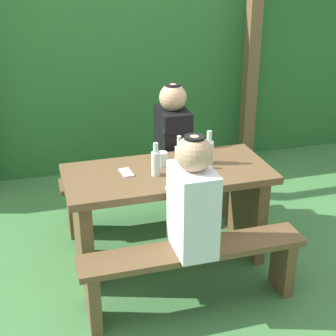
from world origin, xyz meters
TOP-DOWN VIEW (x-y plane):
  - ground_plane at (0.00, 0.00)m, footprint 12.00×12.00m
  - hedge_backdrop at (0.00, 2.08)m, footprint 6.40×0.76m
  - pergola_post_right at (1.28, 1.49)m, footprint 0.12×0.12m
  - picnic_table at (0.00, 0.00)m, footprint 1.40×0.64m
  - bench_near at (0.00, -0.55)m, footprint 1.40×0.24m
  - bench_far at (0.00, 0.55)m, footprint 1.40×0.24m
  - person_white_shirt at (-0.01, -0.55)m, footprint 0.25×0.35m
  - person_black_coat at (0.20, 0.55)m, footprint 0.25×0.35m
  - drinking_glass at (-0.01, 0.09)m, footprint 0.07×0.07m
  - bottle_left at (0.31, 0.04)m, footprint 0.07×0.07m
  - bottle_right at (-0.10, -0.05)m, footprint 0.06×0.06m
  - bottle_center at (0.08, 0.02)m, footprint 0.06×0.06m
  - cell_phone at (-0.28, 0.04)m, footprint 0.08×0.15m

SIDE VIEW (x-z plane):
  - ground_plane at x=0.00m, z-range 0.00..0.00m
  - bench_near at x=0.00m, z-range 0.09..0.52m
  - bench_far at x=0.00m, z-range 0.09..0.52m
  - picnic_table at x=0.00m, z-range 0.13..0.83m
  - cell_phone at x=-0.28m, z-range 0.70..0.71m
  - drinking_glass at x=-0.01m, z-range 0.70..0.80m
  - person_white_shirt at x=-0.01m, z-range 0.40..1.12m
  - person_black_coat at x=0.20m, z-range 0.40..1.12m
  - bottle_center at x=0.08m, z-range 0.68..0.91m
  - bottle_right at x=-0.10m, z-range 0.68..0.91m
  - bottle_left at x=0.31m, z-range 0.68..0.91m
  - hedge_backdrop at x=0.00m, z-range 0.00..1.93m
  - pergola_post_right at x=1.28m, z-range 0.00..2.23m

